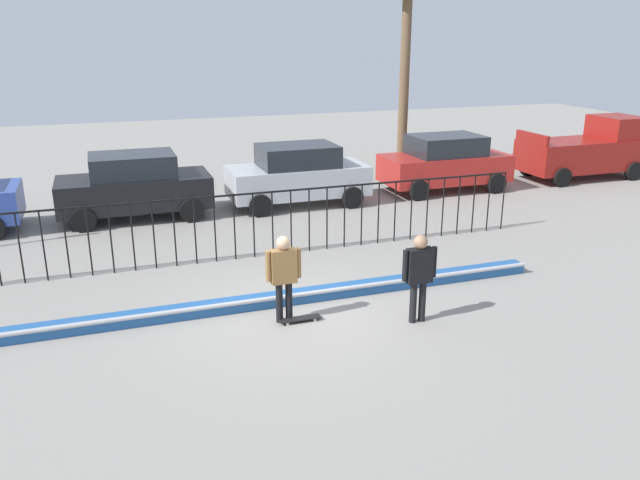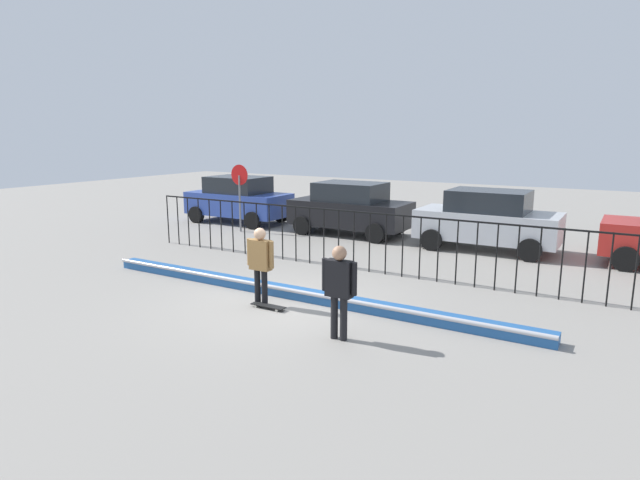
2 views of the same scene
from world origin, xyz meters
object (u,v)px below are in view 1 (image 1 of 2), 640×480
(skateboarder, at_px, (284,271))
(skateboard, at_px, (300,319))
(pickup_truck, at_px, (588,150))
(parked_car_red, at_px, (445,163))
(parked_car_black, at_px, (134,186))
(camera_operator, at_px, (419,270))
(parked_car_silver, at_px, (298,174))

(skateboarder, height_order, skateboard, skateboarder)
(pickup_truck, bearing_deg, skateboarder, -148.60)
(skateboarder, xyz_separation_m, pickup_truck, (14.12, 8.28, 0.03))
(parked_car_red, xyz_separation_m, pickup_truck, (6.03, 0.05, 0.06))
(parked_car_black, height_order, parked_car_red, same)
(skateboard, relative_size, parked_car_black, 0.19)
(camera_operator, bearing_deg, parked_car_red, -112.45)
(camera_operator, distance_m, parked_car_red, 10.72)
(parked_car_silver, bearing_deg, skateboard, -104.88)
(skateboard, bearing_deg, camera_operator, -5.12)
(camera_operator, xyz_separation_m, parked_car_red, (5.73, 9.07, -0.06))
(skateboard, distance_m, camera_operator, 2.41)
(parked_car_black, xyz_separation_m, pickup_truck, (16.26, 0.11, 0.06))
(parked_car_black, bearing_deg, parked_car_red, -3.54)
(camera_operator, bearing_deg, parked_car_silver, -82.84)
(skateboard, height_order, parked_car_red, parked_car_red)
(parked_car_black, relative_size, parked_car_red, 1.00)
(camera_operator, distance_m, parked_car_black, 10.07)
(camera_operator, height_order, parked_car_red, parked_car_red)
(parked_car_red, distance_m, pickup_truck, 6.03)
(camera_operator, bearing_deg, parked_car_black, -53.58)
(parked_car_red, height_order, pickup_truck, pickup_truck)
(parked_car_red, bearing_deg, pickup_truck, -2.49)
(skateboarder, distance_m, parked_car_red, 11.55)
(parked_car_black, distance_m, pickup_truck, 16.26)
(skateboard, bearing_deg, pickup_truck, 44.89)
(parked_car_red, bearing_deg, skateboarder, -137.45)
(skateboard, xyz_separation_m, camera_operator, (2.09, -0.71, 0.97))
(parked_car_black, height_order, parked_car_silver, same)
(skateboard, xyz_separation_m, parked_car_black, (-2.42, 8.30, 0.91))
(skateboarder, xyz_separation_m, camera_operator, (2.36, -0.83, 0.02))
(skateboard, height_order, camera_operator, camera_operator)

